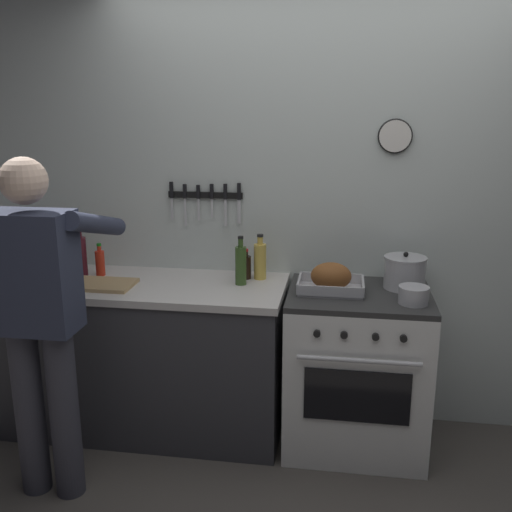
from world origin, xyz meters
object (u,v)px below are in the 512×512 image
Objects in this scene: person_cook at (39,310)px; roasting_pan at (331,279)px; bottle_hot_sauce at (100,262)px; bottle_vinegar at (73,253)px; saucepan at (414,295)px; cutting_board at (101,284)px; bottle_wine_red at (80,255)px; bottle_olive_oil at (241,264)px; stock_pot at (405,272)px; bottle_soy_sauce at (246,266)px; bottle_cooking_oil at (260,260)px; stove at (356,369)px.

person_cook is 4.72× the size of roasting_pan.
bottle_hot_sauce is 0.74× the size of bottle_vinegar.
bottle_hot_sauce is (-0.02, 0.74, 0.03)m from person_cook.
bottle_vinegar is (-1.97, 0.30, 0.06)m from saucepan.
person_cook is at bearing -163.88° from saucepan.
cutting_board is 1.22× the size of bottle_wine_red.
bottle_olive_oil is (-0.92, 0.19, 0.07)m from saucepan.
person_cook is at bearing -97.33° from cutting_board.
bottle_vinegar is at bearing 173.72° from roasting_pan.
stock_pot reaches higher than bottle_soy_sauce.
stock_pot is at bearing 95.09° from saucepan.
stock_pot is 1.51× the size of saucepan.
stock_pot is (0.40, 0.12, 0.02)m from roasting_pan.
cutting_board is 0.23m from bottle_hot_sauce.
roasting_pan is 1.27m from cutting_board.
stove is at bearing -16.83° from bottle_cooking_oil.
roasting_pan is 2.31× the size of saucepan.
stock_pot is 0.87× the size of bottle_cooking_oil.
roasting_pan is (1.33, 0.64, 0.02)m from person_cook.
bottle_cooking_oil is 0.09m from bottle_soy_sauce.
bottle_hot_sauce reaches higher than stove.
saucepan is at bearing -11.43° from bottle_olive_oil.
stock_pot is 1.75m from bottle_hot_sauce.
stock_pot is 0.77× the size of bottle_wine_red.
bottle_wine_red is at bearing -178.59° from stock_pot.
cutting_board is (-1.68, 0.04, -0.03)m from saucepan.
roasting_pan is at bearing -6.28° from bottle_vinegar.
bottle_cooking_oil is at bearing 5.78° from bottle_soy_sauce.
person_cook reaches higher than bottle_olive_oil.
bottle_vinegar reaches higher than bottle_soy_sauce.
bottle_wine_red reaches higher than bottle_olive_oil.
bottle_hot_sauce is 0.21m from bottle_vinegar.
stove is 0.54× the size of person_cook.
bottle_wine_red is 0.13m from bottle_vinegar.
bottle_vinegar is (-1.55, 0.17, 0.04)m from roasting_pan.
saucepan is (0.02, -0.26, -0.04)m from stock_pot.
bottle_wine_red is at bearing 173.57° from saucepan.
person_cook is 1.48m from roasting_pan.
stock_pot is at bearing 7.62° from cutting_board.
bottle_vinegar reaches higher than roasting_pan.
bottle_soy_sauce is at bearing 5.33° from bottle_wine_red.
roasting_pan is 1.19× the size of bottle_wine_red.
bottle_hot_sauce is 0.86m from bottle_soy_sauce.
roasting_pan is at bearing -162.74° from stock_pot.
cutting_board is (-1.66, -0.22, -0.08)m from stock_pot.
saucepan is at bearing -1.20° from cutting_board.
bottle_wine_red is (-1.61, 0.07, 0.57)m from stove.
bottle_hot_sauce is at bearing -175.59° from bottle_soy_sauce.
bottle_vinegar is at bearing 179.83° from bottle_soy_sauce.
bottle_hot_sauce is at bearing 14.32° from person_cook.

